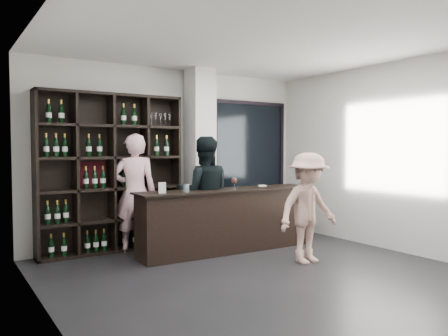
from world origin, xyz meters
TOP-DOWN VIEW (x-y plane):
  - floor at (0.00, 0.00)m, footprint 5.00×5.50m
  - wine_shelf at (-1.15, 2.57)m, footprint 2.20×0.35m
  - structural_column at (0.35, 2.47)m, footprint 0.40×0.40m
  - glass_panel at (1.55, 2.69)m, footprint 1.60×0.08m
  - tasting_counter at (0.35, 1.61)m, footprint 2.90×0.61m
  - taster_pink at (-0.85, 2.40)m, footprint 0.77×0.64m
  - taster_black at (0.06, 1.86)m, footprint 1.05×0.95m
  - customer at (0.89, 0.45)m, footprint 0.98×0.57m
  - wine_glass at (0.39, 1.51)m, footprint 0.12×0.12m
  - spit_cup at (-0.41, 1.56)m, footprint 0.10×0.10m
  - napkin_stack at (1.08, 1.71)m, footprint 0.15×0.15m
  - card_stand at (-0.76, 1.62)m, footprint 0.11×0.08m

SIDE VIEW (x-z plane):
  - floor at x=0.00m, z-range -0.01..0.00m
  - tasting_counter at x=0.35m, z-range 0.00..0.95m
  - customer at x=0.89m, z-range 0.00..1.52m
  - taster_black at x=0.06m, z-range 0.00..1.76m
  - taster_pink at x=-0.85m, z-range 0.00..1.80m
  - napkin_stack at x=1.08m, z-range 0.95..0.97m
  - spit_cup at x=-0.41m, z-range 0.95..1.07m
  - card_stand at x=-0.76m, z-range 0.95..1.10m
  - wine_glass at x=0.39m, z-range 0.95..1.17m
  - wine_shelf at x=-1.15m, z-range 0.00..2.40m
  - glass_panel at x=1.55m, z-range 0.35..2.45m
  - structural_column at x=0.35m, z-range 0.00..2.90m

